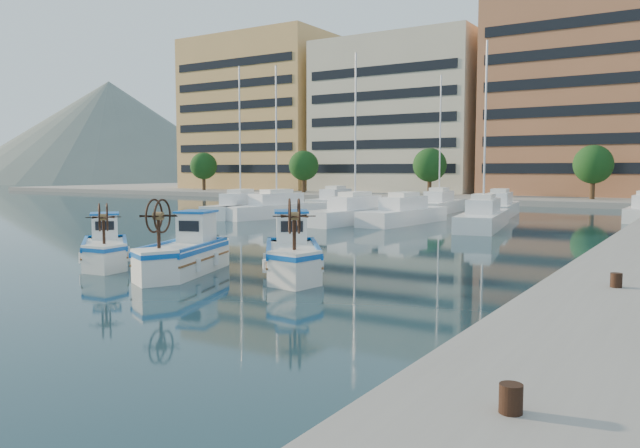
{
  "coord_description": "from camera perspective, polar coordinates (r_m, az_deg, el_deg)",
  "views": [
    {
      "loc": [
        14.64,
        -16.21,
        3.66
      ],
      "look_at": [
        1.45,
        4.65,
        1.5
      ],
      "focal_mm": 35.0,
      "sensor_mm": 36.0,
      "label": 1
    }
  ],
  "objects": [
    {
      "name": "ground",
      "position": [
        22.14,
        -9.69,
        -4.58
      ],
      "size": [
        300.0,
        300.0,
        0.0
      ],
      "primitive_type": "plane",
      "color": "#1B3947",
      "rests_on": "ground"
    },
    {
      "name": "fishing_boat_a",
      "position": [
        25.39,
        -19.05,
        -2.01
      ],
      "size": [
        3.93,
        3.64,
        2.47
      ],
      "rotation": [
        0.0,
        0.0,
        0.88
      ],
      "color": "white",
      "rests_on": "ground"
    },
    {
      "name": "fishing_boat_b",
      "position": [
        22.6,
        -12.27,
        -2.51
      ],
      "size": [
        3.04,
        4.51,
        2.73
      ],
      "rotation": [
        0.0,
        0.0,
        0.33
      ],
      "color": "white",
      "rests_on": "ground"
    },
    {
      "name": "fishing_boat_c",
      "position": [
        21.72,
        -2.54,
        -2.67
      ],
      "size": [
        3.97,
        4.46,
        2.76
      ],
      "rotation": [
        0.0,
        0.0,
        0.64
      ],
      "color": "white",
      "rests_on": "ground"
    },
    {
      "name": "yacht_marina",
      "position": [
        46.99,
        10.01,
        1.1
      ],
      "size": [
        38.66,
        21.73,
        11.5
      ],
      "color": "white",
      "rests_on": "ground"
    },
    {
      "name": "hill_west",
      "position": [
        199.63,
        -18.53,
        3.69
      ],
      "size": [
        180.0,
        180.0,
        60.0
      ],
      "primitive_type": "cone",
      "color": "slate",
      "rests_on": "ground"
    }
  ]
}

